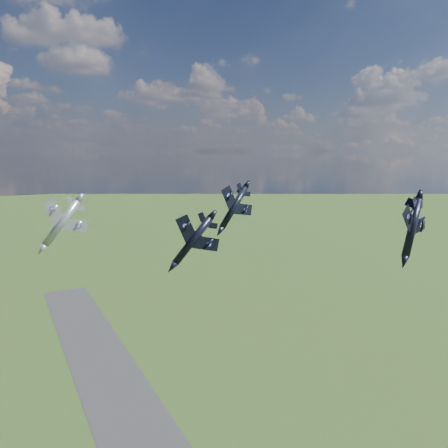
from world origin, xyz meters
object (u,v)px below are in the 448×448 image
jet_lead_navy (193,240)px  jet_high_navy (234,207)px  jet_left_silver (62,223)px  jet_right_navy (412,228)px

jet_lead_navy → jet_high_navy: 14.49m
jet_lead_navy → jet_left_silver: size_ratio=1.24×
jet_high_navy → jet_left_silver: (-37.90, -5.73, 0.13)m
jet_lead_navy → jet_left_silver: jet_left_silver is taller
jet_lead_navy → jet_right_navy: jet_right_navy is taller
jet_right_navy → jet_high_navy: (-16.41, 35.00, 0.56)m
jet_lead_navy → jet_right_navy: size_ratio=1.13×
jet_left_silver → jet_right_navy: bearing=-26.5°
jet_lead_navy → jet_left_silver: 26.15m
jet_lead_navy → jet_high_navy: jet_high_navy is taller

